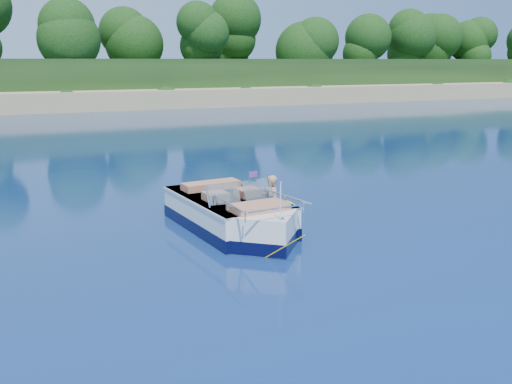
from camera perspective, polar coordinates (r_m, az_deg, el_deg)
ground at (r=12.67m, az=-1.15°, el=-4.81°), size 160.00×160.00×0.00m
shoreline at (r=75.10m, az=-20.57°, el=10.02°), size 170.00×59.00×6.00m
treeline at (r=52.38m, az=-19.28°, el=14.17°), size 150.00×7.12×8.19m
motorboat at (r=13.22m, az=-2.15°, el=-2.52°), size 2.21×5.25×1.75m
tow_tube at (r=14.80m, az=1.66°, el=-1.81°), size 1.64×1.64×0.35m
boy at (r=14.80m, az=1.44°, el=-2.17°), size 0.51×0.84×1.54m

